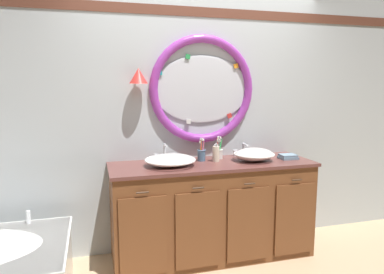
# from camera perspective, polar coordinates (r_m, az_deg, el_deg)

# --- Properties ---
(ground_plane) EXTENTS (14.00, 14.00, 0.00)m
(ground_plane) POSITION_cam_1_polar(r_m,az_deg,el_deg) (3.43, 3.96, -20.10)
(ground_plane) COLOR tan
(back_wall_assembly) EXTENTS (6.40, 0.26, 2.60)m
(back_wall_assembly) POSITION_cam_1_polar(r_m,az_deg,el_deg) (3.59, 1.02, 3.41)
(back_wall_assembly) COLOR silver
(back_wall_assembly) RESTS_ON ground_plane
(vanity_counter) EXTENTS (1.91, 0.64, 0.91)m
(vanity_counter) POSITION_cam_1_polar(r_m,az_deg,el_deg) (3.47, 3.24, -11.45)
(vanity_counter) COLOR brown
(vanity_counter) RESTS_ON ground_plane
(sink_basin_left) EXTENTS (0.46, 0.46, 0.11)m
(sink_basin_left) POSITION_cam_1_polar(r_m,az_deg,el_deg) (3.20, -3.48, -3.69)
(sink_basin_left) COLOR white
(sink_basin_left) RESTS_ON vanity_counter
(sink_basin_right) EXTENTS (0.39, 0.39, 0.12)m
(sink_basin_right) POSITION_cam_1_polar(r_m,az_deg,el_deg) (3.46, 9.87, -2.75)
(sink_basin_right) COLOR white
(sink_basin_right) RESTS_ON vanity_counter
(faucet_set_left) EXTENTS (0.23, 0.13, 0.17)m
(faucet_set_left) POSITION_cam_1_polar(r_m,az_deg,el_deg) (3.43, -4.35, -2.70)
(faucet_set_left) COLOR silver
(faucet_set_left) RESTS_ON vanity_counter
(faucet_set_right) EXTENTS (0.23, 0.13, 0.13)m
(faucet_set_right) POSITION_cam_1_polar(r_m,az_deg,el_deg) (3.68, 8.23, -2.17)
(faucet_set_right) COLOR silver
(faucet_set_right) RESTS_ON vanity_counter
(toothbrush_holder_left) EXTENTS (0.08, 0.08, 0.22)m
(toothbrush_holder_left) POSITION_cam_1_polar(r_m,az_deg,el_deg) (3.41, 1.52, -2.77)
(toothbrush_holder_left) COLOR slate
(toothbrush_holder_left) RESTS_ON vanity_counter
(toothbrush_holder_right) EXTENTS (0.08, 0.08, 0.22)m
(toothbrush_holder_right) POSITION_cam_1_polar(r_m,az_deg,el_deg) (3.51, 4.32, -2.54)
(toothbrush_holder_right) COLOR white
(toothbrush_holder_right) RESTS_ON vanity_counter
(soap_dispenser) EXTENTS (0.07, 0.07, 0.18)m
(soap_dispenser) POSITION_cam_1_polar(r_m,az_deg,el_deg) (3.39, 3.84, -2.62)
(soap_dispenser) COLOR #EFE5C6
(soap_dispenser) RESTS_ON vanity_counter
(folded_hand_towel) EXTENTS (0.17, 0.14, 0.04)m
(folded_hand_towel) POSITION_cam_1_polar(r_m,az_deg,el_deg) (3.63, 15.06, -3.05)
(folded_hand_towel) COLOR #7593A8
(folded_hand_towel) RESTS_ON vanity_counter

